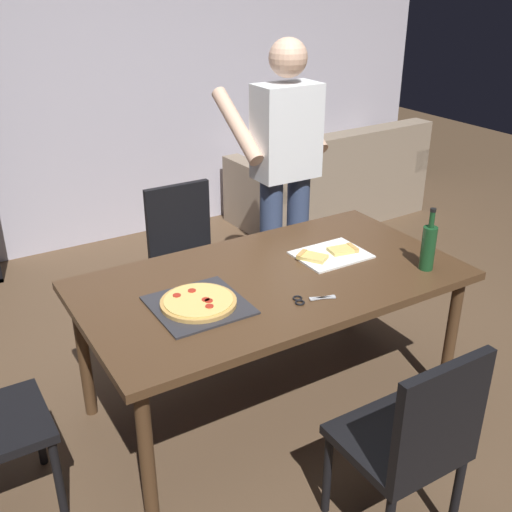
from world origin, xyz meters
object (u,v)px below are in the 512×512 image
chair_near_camera (414,438)px  wine_bottle (428,247)px  couch (331,186)px  kitchen_scissors (307,299)px  chair_far_side (187,249)px  dining_table (272,289)px  pepperoni_pizza_on_tray (199,303)px  person_serving_pizza (284,168)px

chair_near_camera → wine_bottle: 1.03m
couch → kitchen_scissors: bearing=-129.9°
chair_far_side → wine_bottle: bearing=-61.9°
dining_table → chair_near_camera: size_ratio=2.04×
chair_far_side → pepperoni_pizza_on_tray: (-0.43, -1.05, 0.25)m
dining_table → chair_near_camera: 1.00m
chair_near_camera → dining_table: bearing=90.0°
pepperoni_pizza_on_tray → wine_bottle: (1.12, -0.24, 0.10)m
dining_table → person_serving_pizza: size_ratio=1.05×
dining_table → chair_far_side: size_ratio=2.04×
dining_table → kitchen_scissors: bearing=-88.0°
wine_bottle → kitchen_scissors: (-0.68, 0.04, -0.11)m
chair_near_camera → pepperoni_pizza_on_tray: size_ratio=2.28×
person_serving_pizza → kitchen_scissors: (-0.56, -1.04, -0.24)m
chair_near_camera → couch: 3.53m
couch → kitchen_scissors: (-1.89, -2.26, 0.45)m
wine_bottle → chair_far_side: bearing=118.1°
person_serving_pizza → wine_bottle: 1.09m
chair_near_camera → wine_bottle: (0.69, 0.67, 0.36)m
couch → kitchen_scissors: 2.98m
chair_far_side → person_serving_pizza: size_ratio=0.51×
chair_far_side → dining_table: bearing=-90.0°
dining_table → wine_bottle: bearing=-24.4°
chair_far_side → wine_bottle: (0.69, -1.30, 0.36)m
pepperoni_pizza_on_tray → wine_bottle: 1.15m
wine_bottle → kitchen_scissors: bearing=176.6°
person_serving_pizza → wine_bottle: size_ratio=5.54×
dining_table → kitchen_scissors: (0.01, -0.27, 0.07)m
chair_near_camera → wine_bottle: wine_bottle is taller
chair_far_side → wine_bottle: size_ratio=2.85×
couch → wine_bottle: bearing=-117.7°
kitchen_scissors → person_serving_pizza: bearing=61.7°
pepperoni_pizza_on_tray → couch: bearing=41.5°
couch → person_serving_pizza: 1.94m
person_serving_pizza → pepperoni_pizza_on_tray: 1.32m
chair_far_side → chair_near_camera: bearing=-90.0°
dining_table → wine_bottle: wine_bottle is taller
wine_bottle → pepperoni_pizza_on_tray: bearing=167.7°
chair_far_side → person_serving_pizza: 0.78m
chair_near_camera → kitchen_scissors: 0.75m
dining_table → chair_near_camera: (-0.00, -0.98, -0.17)m
dining_table → wine_bottle: (0.69, -0.32, 0.19)m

